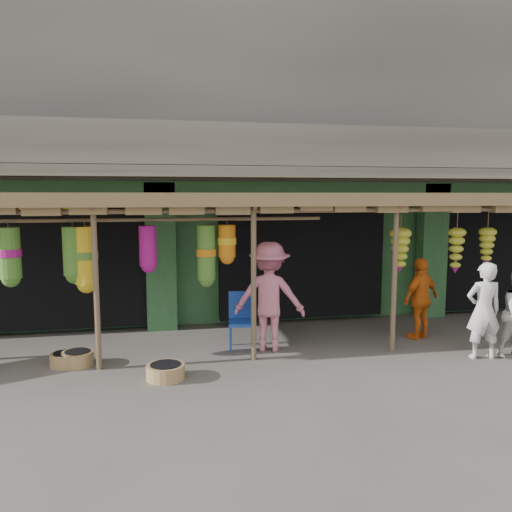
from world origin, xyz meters
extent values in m
plane|color=#514C47|center=(0.00, 0.00, 0.00)|extent=(80.00, 80.00, 0.00)
cube|color=gray|center=(0.00, 5.00, 5.00)|extent=(16.00, 6.00, 4.00)
cube|color=#2D6033|center=(0.00, 5.15, 1.50)|extent=(16.00, 5.70, 3.00)
cube|color=gray|center=(0.00, 1.65, 3.20)|extent=(16.00, 0.90, 0.22)
cube|color=gray|center=(0.00, 1.25, 3.70)|extent=(16.00, 0.10, 0.80)
cube|color=#2D6033|center=(0.00, 2.05, 2.85)|extent=(16.00, 0.35, 0.35)
cube|color=yellow|center=(-5.00, 1.97, 2.75)|extent=(1.70, 0.06, 0.55)
cube|color=#B21414|center=(-5.00, 1.93, 2.75)|extent=(1.30, 0.02, 0.30)
cube|color=black|center=(-5.00, 3.00, 1.35)|extent=(3.60, 2.00, 2.50)
cube|color=black|center=(0.00, 3.00, 1.35)|extent=(3.60, 2.00, 2.50)
cube|color=black|center=(5.00, 3.00, 1.35)|extent=(3.60, 2.00, 2.50)
cube|color=#2D6033|center=(-3.00, 2.05, 1.50)|extent=(0.60, 0.35, 3.00)
cube|color=#2D6033|center=(3.00, 2.05, 1.50)|extent=(0.60, 0.35, 3.00)
cylinder|color=brown|center=(-4.00, -0.20, 1.30)|extent=(0.09, 0.09, 2.60)
cylinder|color=brown|center=(-1.50, -0.20, 1.30)|extent=(0.09, 0.09, 2.60)
cylinder|color=brown|center=(1.00, -0.20, 1.30)|extent=(0.09, 0.09, 2.60)
cylinder|color=brown|center=(-0.25, -0.20, 2.50)|extent=(12.90, 0.08, 0.08)
cylinder|color=brown|center=(-3.00, 0.20, 2.35)|extent=(5.50, 0.06, 0.06)
cube|color=brown|center=(0.00, 0.90, 2.68)|extent=(14.00, 2.70, 0.22)
cylinder|color=#1841A2|center=(-1.83, 0.27, 0.23)|extent=(0.04, 0.04, 0.46)
cylinder|color=#1841A2|center=(-1.42, 0.21, 0.23)|extent=(0.04, 0.04, 0.46)
cylinder|color=#1841A2|center=(-1.77, 0.68, 0.23)|extent=(0.04, 0.04, 0.46)
cylinder|color=#1841A2|center=(-1.36, 0.62, 0.23)|extent=(0.04, 0.04, 0.46)
cube|color=#1841A2|center=(-1.59, 0.44, 0.48)|extent=(0.54, 0.54, 0.06)
cube|color=#1841A2|center=(-1.56, 0.67, 0.75)|extent=(0.48, 0.11, 0.51)
cylinder|color=olive|center=(-4.55, 0.08, 0.10)|extent=(0.54, 0.54, 0.21)
cylinder|color=olive|center=(-2.96, -0.83, 0.11)|extent=(0.70, 0.70, 0.22)
cylinder|color=olive|center=(-4.36, 0.05, 0.11)|extent=(0.61, 0.61, 0.23)
imported|color=silver|center=(2.32, -0.84, 0.82)|extent=(0.64, 0.46, 1.65)
imported|color=orange|center=(1.87, 0.42, 0.79)|extent=(1.00, 0.72, 1.57)
imported|color=#CD6C82|center=(-1.13, 0.28, 0.97)|extent=(1.41, 1.05, 1.94)
camera|label=1|loc=(-2.98, -8.18, 2.76)|focal=35.00mm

